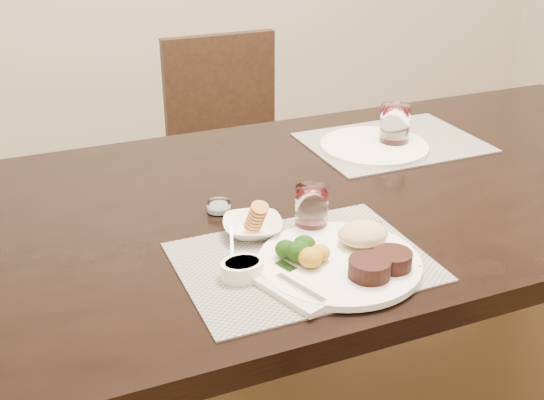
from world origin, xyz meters
name	(u,v)px	position (x,y,z in m)	size (l,w,h in m)	color
dining_table	(361,215)	(0.00, 0.00, 0.67)	(2.00, 1.00, 0.75)	black
chair_far	(231,149)	(0.00, 0.93, 0.50)	(0.42, 0.42, 0.90)	black
placemat_near	(303,262)	(-0.29, -0.27, 0.75)	(0.46, 0.34, 0.00)	gray
placemat_far	(393,142)	(0.21, 0.21, 0.75)	(0.46, 0.34, 0.00)	gray
dinner_plate	(347,257)	(-0.22, -0.32, 0.77)	(0.30, 0.30, 0.05)	white
napkin_fork	(296,286)	(-0.34, -0.35, 0.76)	(0.14, 0.18, 0.02)	silver
steak_knife	(404,257)	(-0.11, -0.34, 0.76)	(0.08, 0.23, 0.01)	silver
cracker_bowl	(253,226)	(-0.33, -0.13, 0.77)	(0.15, 0.15, 0.05)	white
sauce_ramekin	(242,268)	(-0.41, -0.28, 0.77)	(0.08, 0.12, 0.06)	white
wine_glass_near	(311,211)	(-0.22, -0.16, 0.80)	(0.07, 0.07, 0.09)	silver
far_plate	(374,146)	(0.14, 0.18, 0.76)	(0.29, 0.29, 0.01)	white
wine_glass_far	(395,128)	(0.20, 0.18, 0.80)	(0.08, 0.08, 0.11)	silver
salt_cellar	(219,207)	(-0.36, -0.01, 0.76)	(0.05, 0.05, 0.02)	silver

